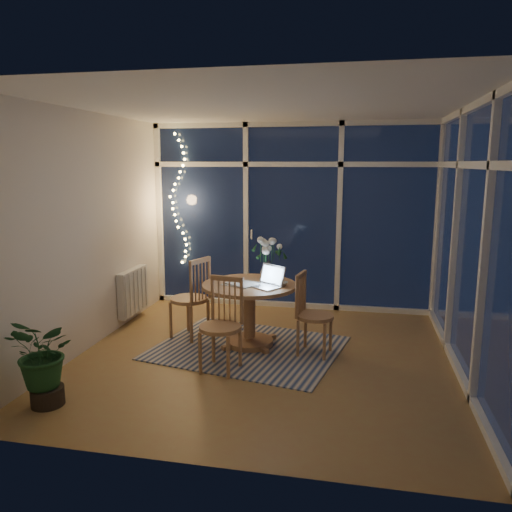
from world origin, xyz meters
name	(u,v)px	position (x,y,z in m)	size (l,w,h in m)	color
floor	(267,357)	(0.00, 0.00, 0.00)	(4.00, 4.00, 0.00)	#996C42
ceiling	(268,105)	(0.00, 0.00, 2.60)	(4.00, 4.00, 0.00)	white
wall_back	(292,217)	(0.00, 2.00, 1.30)	(4.00, 0.04, 2.60)	silver
wall_front	(211,282)	(0.00, -2.00, 1.30)	(4.00, 0.04, 2.60)	silver
wall_left	(88,232)	(-2.00, 0.00, 1.30)	(0.04, 4.00, 2.60)	silver
wall_right	(475,243)	(2.00, 0.00, 1.30)	(0.04, 4.00, 2.60)	silver
window_wall_back	(292,217)	(0.00, 1.96, 1.30)	(4.00, 0.10, 2.60)	white
window_wall_right	(471,243)	(1.96, 0.00, 1.30)	(0.10, 4.00, 2.60)	white
radiator	(133,291)	(-1.94, 0.90, 0.40)	(0.10, 0.70, 0.58)	silver
fairy_lights	(178,200)	(-1.65, 1.88, 1.52)	(0.24, 0.10, 1.85)	#E7C05C
garden_patio	(335,269)	(0.50, 5.00, -0.06)	(12.00, 6.00, 0.10)	black
garden_fence	(314,218)	(0.00, 5.50, 0.90)	(11.00, 0.08, 1.80)	#382414
neighbour_roof	(336,157)	(0.30, 8.50, 2.20)	(7.00, 3.00, 2.20)	#32353C
garden_shrubs	(257,256)	(-0.80, 3.40, 0.45)	(0.90, 0.90, 0.90)	black
rug	(248,348)	(-0.26, 0.22, 0.01)	(1.97, 1.58, 0.01)	beige
dining_table	(249,315)	(-0.26, 0.32, 0.36)	(1.06, 1.06, 0.72)	#AC784D
chair_left	(189,297)	(-1.01, 0.43, 0.50)	(0.46, 0.46, 0.99)	#AC784D
chair_right	(315,314)	(0.49, 0.19, 0.45)	(0.42, 0.42, 0.91)	#AC784D
chair_front	(220,325)	(-0.39, -0.43, 0.47)	(0.44, 0.44, 0.95)	#AC784D
laptop	(264,276)	(-0.07, 0.21, 0.85)	(0.34, 0.29, 0.25)	silver
flower_vase	(269,271)	(-0.07, 0.54, 0.82)	(0.20, 0.20, 0.21)	silver
bowl	(280,284)	(0.09, 0.30, 0.74)	(0.15, 0.15, 0.04)	silver
newspapers	(240,283)	(-0.36, 0.29, 0.73)	(0.33, 0.26, 0.02)	#B8B5AF
phone	(246,285)	(-0.27, 0.25, 0.72)	(0.10, 0.05, 0.01)	black
potted_plant	(45,363)	(-1.65, -1.42, 0.38)	(0.54, 0.47, 0.76)	#194621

